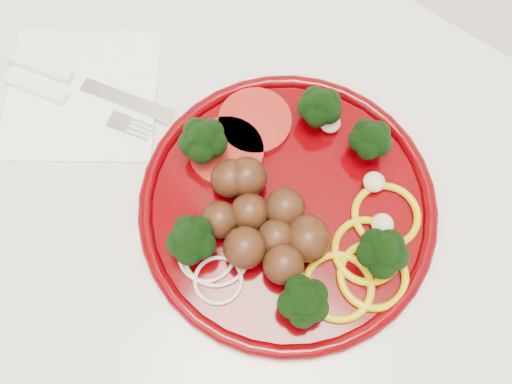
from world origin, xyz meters
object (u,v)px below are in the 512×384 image
Objects in this scene: plate at (287,207)px; knife at (67,77)px; napkin at (82,94)px; fork at (52,95)px.

plate is 0.27m from knife.
fork is at bearing -131.69° from napkin.
plate is 0.25m from napkin.
plate is 0.27m from fork.
knife is 1.13× the size of fork.
fork is at bearing -97.00° from knife.
fork reaches higher than napkin.
fork is (-0.02, -0.02, 0.01)m from napkin.
napkin is 0.83× the size of knife.
napkin is 0.02m from knife.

